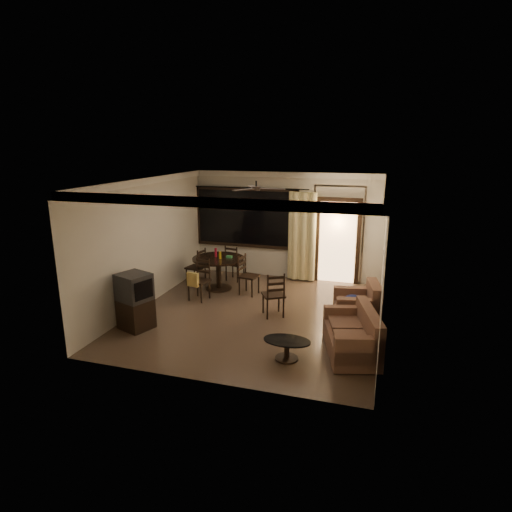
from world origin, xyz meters
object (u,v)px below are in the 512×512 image
(armchair, at_px, (359,308))
(dining_chair_north, at_px, (235,270))
(coffee_table, at_px, (287,346))
(side_chair, at_px, (273,303))
(dining_table, at_px, (219,264))
(tv_cabinet, at_px, (135,301))
(dining_chair_east, at_px, (249,283))
(dining_chair_west, at_px, (196,274))
(dining_chair_south, at_px, (199,287))
(sofa, at_px, (354,337))

(armchair, bearing_deg, dining_chair_north, 138.10)
(armchair, distance_m, coffee_table, 2.08)
(dining_chair_north, bearing_deg, side_chair, 138.29)
(dining_table, distance_m, tv_cabinet, 2.73)
(dining_chair_east, height_order, tv_cabinet, tv_cabinet)
(dining_chair_east, bearing_deg, side_chair, -130.49)
(tv_cabinet, xyz_separation_m, side_chair, (2.41, 1.37, -0.27))
(dining_chair_west, height_order, tv_cabinet, tv_cabinet)
(dining_table, xyz_separation_m, dining_chair_west, (-0.68, 0.15, -0.34))
(dining_chair_east, relative_size, coffee_table, 1.19)
(dining_chair_north, relative_size, armchair, 0.96)
(dining_chair_south, height_order, tv_cabinet, tv_cabinet)
(coffee_table, xyz_separation_m, side_chair, (-0.68, 1.75, 0.05))
(tv_cabinet, xyz_separation_m, armchair, (4.15, 1.41, -0.20))
(dining_chair_east, xyz_separation_m, coffee_table, (1.59, -2.86, -0.05))
(armchair, relative_size, side_chair, 1.03)
(dining_table, bearing_deg, tv_cabinet, -104.59)
(dining_chair_south, distance_m, coffee_table, 3.36)
(dining_table, height_order, tv_cabinet, tv_cabinet)
(dining_chair_east, bearing_deg, dining_chair_north, 46.76)
(dining_chair_west, distance_m, dining_chair_east, 1.53)
(sofa, bearing_deg, armchair, 74.95)
(dining_chair_north, distance_m, armchair, 3.88)
(dining_table, relative_size, side_chair, 1.32)
(dining_table, bearing_deg, armchair, -19.53)
(dining_chair_east, distance_m, armchair, 2.85)
(tv_cabinet, bearing_deg, coffee_table, 13.16)
(dining_chair_east, distance_m, dining_chair_south, 1.20)
(sofa, relative_size, side_chair, 1.66)
(dining_chair_south, relative_size, side_chair, 0.98)
(dining_chair_west, distance_m, dining_chair_north, 1.03)
(tv_cabinet, height_order, side_chair, tv_cabinet)
(dining_chair_south, height_order, sofa, dining_chair_south)
(armchair, xyz_separation_m, side_chair, (-1.74, -0.04, -0.07))
(dining_chair_west, xyz_separation_m, armchair, (4.14, -1.38, 0.07))
(sofa, relative_size, armchair, 1.62)
(coffee_table, bearing_deg, dining_table, 128.59)
(armchair, height_order, side_chair, side_chair)
(sofa, bearing_deg, dining_table, 129.23)
(dining_chair_south, relative_size, dining_chair_north, 1.00)
(dining_chair_north, relative_size, coffee_table, 1.19)
(dining_table, distance_m, side_chair, 2.17)
(tv_cabinet, bearing_deg, dining_chair_west, 109.91)
(side_chair, bearing_deg, sofa, 114.96)
(dining_table, relative_size, dining_chair_west, 1.34)
(dining_chair_west, relative_size, dining_chair_north, 1.00)
(sofa, height_order, coffee_table, sofa)
(tv_cabinet, height_order, sofa, tv_cabinet)
(side_chair, bearing_deg, dining_table, -66.57)
(dining_chair_west, bearing_deg, coffee_table, 54.76)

